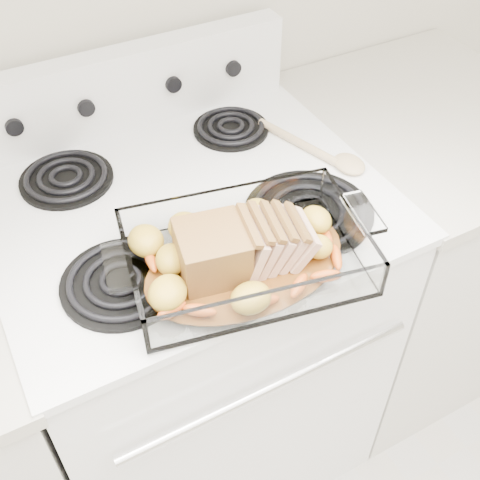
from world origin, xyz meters
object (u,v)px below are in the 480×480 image
electric_range (196,333)px  counter_right (402,249)px  pork_roast (234,250)px  baking_dish (246,259)px

electric_range → counter_right: 0.67m
counter_right → pork_roast: size_ratio=4.01×
electric_range → counter_right: electric_range is taller
counter_right → baking_dish: 0.85m
electric_range → pork_roast: (-0.01, -0.23, 0.51)m
counter_right → pork_roast: 0.89m
electric_range → baking_dish: (0.01, -0.23, 0.48)m
counter_right → pork_roast: (-0.67, -0.23, 0.53)m
counter_right → baking_dish: baking_dish is taller
electric_range → baking_dish: bearing=-86.8°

